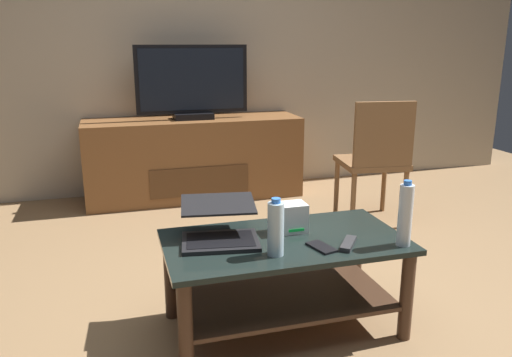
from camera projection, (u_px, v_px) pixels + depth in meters
ground_plane at (280, 314)px, 2.49m from camera, size 7.68×7.68×0.00m
back_wall at (192, 28)px, 4.32m from camera, size 6.40×0.12×2.80m
coffee_table at (284, 268)px, 2.30m from camera, size 1.07×0.57×0.44m
media_cabinet at (194, 158)px, 4.29m from camera, size 1.78×0.52×0.67m
television at (192, 84)px, 4.10m from camera, size 0.91×0.20×0.59m
dining_chair at (376, 156)px, 3.58m from camera, size 0.49×0.49×0.90m
laptop at (219, 226)px, 2.25m from camera, size 0.38×0.42×0.16m
router_box at (292, 217)px, 2.34m from camera, size 0.12×0.11×0.14m
water_bottle_near at (276, 228)px, 2.07m from camera, size 0.07×0.07×0.24m
water_bottle_far at (405, 215)px, 2.17m from camera, size 0.06×0.06×0.29m
cell_phone at (322, 247)px, 2.16m from camera, size 0.10×0.15×0.01m
tv_remote at (348, 244)px, 2.19m from camera, size 0.13×0.15×0.02m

